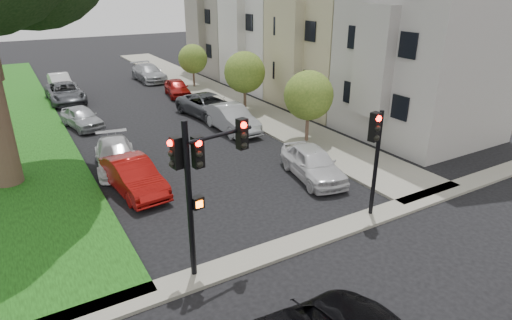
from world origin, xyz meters
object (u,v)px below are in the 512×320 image
small_tree_a (309,96)px  car_parked_9 (60,82)px  small_tree_b (245,72)px  car_parked_3 (177,88)px  car_parked_8 (65,93)px  traffic_signal_secondary (375,145)px  car_parked_4 (149,73)px  car_parked_5 (133,176)px  car_parked_6 (116,155)px  car_parked_0 (313,163)px  traffic_signal_main (200,171)px  car_parked_7 (82,117)px  car_parked_1 (231,118)px  small_tree_c (193,59)px  car_parked_2 (209,106)px

small_tree_a → car_parked_9: (-9.94, 20.40, -1.96)m
small_tree_b → car_parked_3: bearing=109.3°
car_parked_8 → traffic_signal_secondary: bearing=-73.9°
car_parked_3 → car_parked_4: car_parked_4 is taller
car_parked_5 → car_parked_6: car_parked_5 is taller
small_tree_b → car_parked_6: (-9.96, -5.29, -2.09)m
traffic_signal_secondary → car_parked_8: bearing=106.7°
small_tree_a → car_parked_0: (-2.62, -3.95, -1.92)m
traffic_signal_main → car_parked_7: traffic_signal_main is taller
car_parked_1 → car_parked_4: 16.52m
small_tree_c → car_parked_4: bearing=118.8°
small_tree_b → car_parked_5: small_tree_b is taller
car_parked_1 → car_parked_2: 3.46m
small_tree_b → car_parked_2: size_ratio=0.78×
car_parked_0 → car_parked_5: size_ratio=0.99×
car_parked_4 → car_parked_8: bearing=-152.0°
car_parked_7 → traffic_signal_secondary: bearing=-78.4°
traffic_signal_main → traffic_signal_secondary: size_ratio=1.19×
car_parked_0 → car_parked_2: (0.09, 11.29, 0.01)m
car_parked_5 → small_tree_b: bearing=33.4°
car_parked_1 → car_parked_4: size_ratio=0.92×
small_tree_c → traffic_signal_secondary: 23.88m
traffic_signal_main → car_parked_2: 16.90m
car_parked_3 → car_parked_4: bearing=100.4°
car_parked_2 → car_parked_8: size_ratio=1.03×
car_parked_3 → car_parked_8: 8.17m
car_parked_4 → car_parked_9: car_parked_4 is taller
car_parked_0 → car_parked_1: 7.84m
car_parked_2 → car_parked_7: (-7.67, 1.72, -0.08)m
car_parked_7 → small_tree_b: bearing=-23.0°
traffic_signal_main → car_parked_1: 13.83m
small_tree_b → car_parked_5: 13.07m
small_tree_b → small_tree_c: bearing=90.0°
small_tree_c → car_parked_1: size_ratio=0.77×
car_parked_5 → small_tree_c: bearing=53.6°
car_parked_4 → car_parked_8: (-7.65, -4.32, -0.02)m
traffic_signal_main → car_parked_6: size_ratio=1.11×
car_parked_2 → car_parked_6: 9.32m
car_parked_0 → small_tree_a: bearing=67.8°
traffic_signal_secondary → car_parked_6: (-7.00, 9.53, -2.24)m
traffic_signal_secondary → car_parked_8: (-7.18, 23.91, -2.16)m
traffic_signal_secondary → car_parked_5: size_ratio=0.95×
car_parked_2 → car_parked_4: bearing=81.0°
traffic_signal_secondary → car_parked_7: 18.50m
traffic_signal_secondary → car_parked_2: 15.31m
car_parked_0 → car_parked_6: bearing=153.7°
car_parked_2 → car_parked_3: (0.19, 6.33, -0.08)m
car_parked_5 → car_parked_9: 21.64m
small_tree_a → car_parked_1: 5.07m
small_tree_a → small_tree_b: (-0.00, 7.01, 0.09)m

